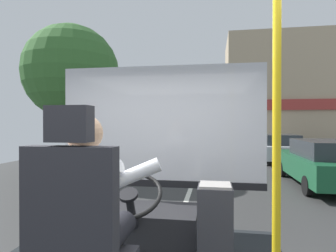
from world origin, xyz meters
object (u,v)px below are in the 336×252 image
parked_car_white (249,137)px  parked_car_silver (279,148)px  bus_driver (89,206)px  parked_car_green (327,163)px  steering_console (142,227)px  parked_car_charcoal (264,142)px  driver_seat (80,250)px  handrail_pole (277,143)px  fare_box (215,230)px

parked_car_white → parked_car_silver: bearing=-90.2°
bus_driver → parked_car_green: bearing=61.5°
bus_driver → steering_console: bus_driver is taller
parked_car_charcoal → parked_car_white: parked_car_white is taller
bus_driver → parked_car_green: 8.40m
parked_car_silver → parked_car_white: parked_car_silver is taller
driver_seat → handrail_pole: size_ratio=0.58×
handrail_pole → parked_car_charcoal: handrail_pole is taller
steering_console → handrail_pole: bearing=-48.0°
bus_driver → steering_console: size_ratio=0.75×
driver_seat → parked_car_charcoal: bearing=77.4°
parked_car_silver → driver_seat: bearing=-106.5°
fare_box → parked_car_charcoal: (3.27, 16.85, -0.33)m
driver_seat → fare_box: 1.18m
driver_seat → fare_box: driver_seat is taller
parked_car_white → handrail_pole: bearing=-96.6°
bus_driver → parked_car_silver: (3.76, 12.56, -0.69)m
driver_seat → fare_box: bearing=52.0°
steering_console → fare_box: size_ratio=1.46×
steering_console → fare_box: 0.82m
handrail_pole → parked_car_charcoal: (2.96, 17.62, -1.09)m
bus_driver → parked_car_green: size_ratio=0.19×
bus_driver → steering_console: bearing=90.0°
parked_car_silver → parked_car_white: bearing=89.8°
bus_driver → fare_box: size_ratio=1.09×
bus_driver → parked_car_charcoal: size_ratio=0.20×
steering_console → parked_car_green: size_ratio=0.26×
bus_driver → fare_box: (0.71, 0.80, -0.40)m
parked_car_green → parked_car_white: bearing=90.7°
fare_box → handrail_pole: bearing=-67.8°
parked_car_silver → parked_car_charcoal: size_ratio=0.92×
handrail_pole → parked_car_green: bearing=67.9°
bus_driver → parked_car_silver: size_ratio=0.21×
fare_box → parked_car_white: fare_box is taller
steering_console → parked_car_white: bearing=80.6°
steering_console → handrail_pole: handrail_pole is taller
driver_seat → bus_driver: (0.00, 0.12, 0.20)m
driver_seat → parked_car_white: bearing=81.1°
handrail_pole → parked_car_green: (2.97, 7.33, -1.05)m
parked_car_charcoal → parked_car_green: bearing=-89.9°
driver_seat → fare_box: (0.71, 0.92, -0.20)m
handrail_pole → parked_car_white: size_ratio=0.57×
parked_car_green → driver_seat: bearing=-118.2°
handrail_pole → fare_box: handrail_pole is taller
parked_car_white → steering_console: bearing=-99.4°
handrail_pole → driver_seat: bearing=-171.7°
bus_driver → steering_console: 1.30m
handrail_pole → parked_car_charcoal: 17.90m
driver_seat → fare_box: size_ratio=1.77×
steering_console → fare_box: bearing=-27.7°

